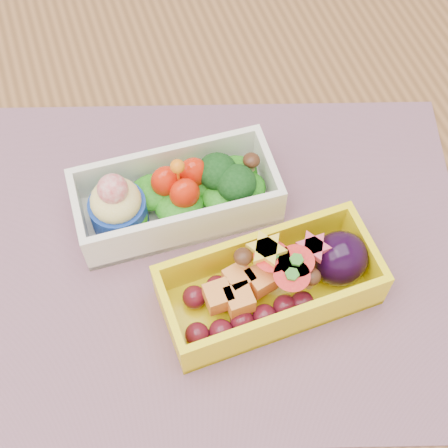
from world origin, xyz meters
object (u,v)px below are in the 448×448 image
object	(u,v)px
table	(187,305)
bento_yellow	(274,283)
placemat	(218,253)
bento_white	(175,196)

from	to	relation	value
table	bento_yellow	distance (m)	0.15
table	placemat	distance (m)	0.11
placemat	bento_yellow	xyz separation A→B (m)	(0.03, -0.06, 0.03)
table	bento_yellow	xyz separation A→B (m)	(0.06, -0.06, 0.13)
table	bento_white	bearing A→B (deg)	77.48
placemat	bento_yellow	bearing A→B (deg)	-60.68
table	placemat	size ratio (longest dim) A/B	2.71
placemat	bento_white	world-z (taller)	bento_white
table	placemat	world-z (taller)	placemat
table	bento_white	size ratio (longest dim) A/B	6.58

